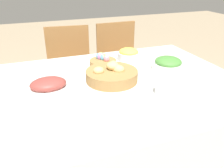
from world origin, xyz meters
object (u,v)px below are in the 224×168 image
(pineapple_bowl, at_px, (129,55))
(green_salad_bowl, at_px, (168,64))
(fork, at_px, (95,129))
(egg_basket, at_px, (103,61))
(butter_dish, at_px, (53,110))
(drinking_cup, at_px, (162,87))
(chair_far_right, at_px, (120,63))
(bread_basket, at_px, (112,75))
(spoon, at_px, (168,113))
(dinner_plate, at_px, (130,121))
(ham_platter, at_px, (48,85))
(chair_far_center, at_px, (70,69))
(knife, at_px, (162,114))

(pineapple_bowl, height_order, green_salad_bowl, same)
(green_salad_bowl, xyz_separation_m, fork, (-0.65, -0.47, -0.04))
(egg_basket, distance_m, butter_dish, 0.68)
(green_salad_bowl, height_order, drinking_cup, green_salad_bowl)
(chair_far_right, xyz_separation_m, bread_basket, (-0.42, -0.90, 0.30))
(bread_basket, bearing_deg, spoon, -74.77)
(chair_far_right, height_order, drinking_cup, chair_far_right)
(drinking_cup, bearing_deg, green_salad_bowl, 52.64)
(bread_basket, relative_size, dinner_plate, 1.14)
(bread_basket, distance_m, ham_platter, 0.38)
(chair_far_center, relative_size, fork, 5.36)
(bread_basket, bearing_deg, ham_platter, 176.97)
(egg_basket, height_order, fork, egg_basket)
(pineapple_bowl, xyz_separation_m, drinking_cup, (-0.05, -0.56, -0.00))
(chair_far_center, height_order, pineapple_bowl, chair_far_center)
(chair_far_right, distance_m, bread_basket, 1.03)
(bread_basket, height_order, fork, bread_basket)
(dinner_plate, bearing_deg, green_salad_bowl, 43.84)
(fork, bearing_deg, dinner_plate, 3.41)
(fork, bearing_deg, ham_platter, 110.31)
(chair_far_center, relative_size, knife, 5.36)
(chair_far_center, bearing_deg, pineapple_bowl, -53.38)
(ham_platter, relative_size, dinner_plate, 1.14)
(spoon, bearing_deg, ham_platter, 133.78)
(chair_far_right, xyz_separation_m, pineapple_bowl, (-0.18, -0.60, 0.30))
(chair_far_center, xyz_separation_m, drinking_cup, (0.29, -1.15, 0.30))
(bread_basket, distance_m, fork, 0.50)
(ham_platter, relative_size, pineapple_bowl, 1.91)
(bread_basket, height_order, pineapple_bowl, bread_basket)
(green_salad_bowl, bearing_deg, chair_far_right, 89.39)
(fork, bearing_deg, chair_far_right, 67.07)
(ham_platter, height_order, dinner_plate, ham_platter)
(egg_basket, height_order, pineapple_bowl, pineapple_bowl)
(egg_basket, height_order, knife, egg_basket)
(chair_far_center, height_order, spoon, chair_far_center)
(dinner_plate, bearing_deg, pineapple_bowl, 66.69)
(chair_far_right, relative_size, chair_far_center, 1.00)
(chair_far_right, bearing_deg, egg_basket, -123.49)
(drinking_cup, bearing_deg, bread_basket, 127.11)
(bread_basket, height_order, dinner_plate, bread_basket)
(chair_far_right, bearing_deg, knife, -105.10)
(chair_far_center, bearing_deg, green_salad_bowl, -52.84)
(dinner_plate, height_order, fork, dinner_plate)
(chair_far_right, relative_size, bread_basket, 2.75)
(pineapple_bowl, bearing_deg, bread_basket, -129.32)
(butter_dish, bearing_deg, bread_basket, 32.90)
(chair_far_right, relative_size, dinner_plate, 3.13)
(chair_far_right, distance_m, fork, 1.51)
(knife, bearing_deg, butter_dish, 161.83)
(chair_far_right, bearing_deg, drinking_cup, -102.26)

